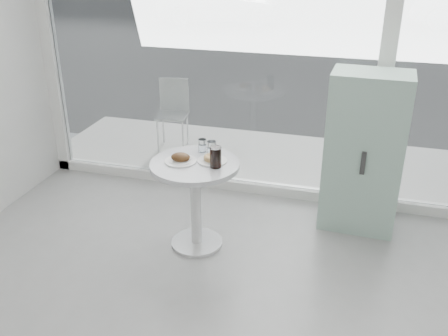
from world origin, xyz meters
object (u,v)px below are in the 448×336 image
(plate_donut, at_px, (212,159))
(main_table, at_px, (195,187))
(patio_chair, at_px, (173,109))
(water_tumbler_b, at_px, (212,149))
(cola_glass, at_px, (216,157))
(mint_cabinet, at_px, (364,153))
(water_tumbler_a, at_px, (202,146))
(car_white, at_px, (218,2))
(plate_fritter, at_px, (181,159))

(plate_donut, bearing_deg, main_table, -154.33)
(patio_chair, relative_size, plate_donut, 3.46)
(patio_chair, distance_m, water_tumbler_b, 2.06)
(patio_chair, distance_m, cola_glass, 2.30)
(main_table, relative_size, plate_donut, 3.22)
(main_table, distance_m, mint_cabinet, 1.50)
(water_tumbler_a, bearing_deg, car_white, 105.64)
(mint_cabinet, distance_m, plate_donut, 1.35)
(patio_chair, relative_size, plate_fritter, 3.22)
(water_tumbler_b, bearing_deg, plate_donut, -70.80)
(water_tumbler_b, bearing_deg, plate_fritter, -136.92)
(mint_cabinet, relative_size, patio_chair, 1.71)
(car_white, bearing_deg, water_tumbler_b, -169.57)
(patio_chair, height_order, plate_donut, patio_chair)
(water_tumbler_a, bearing_deg, plate_fritter, -112.51)
(mint_cabinet, distance_m, cola_glass, 1.36)
(cola_glass, bearing_deg, plate_donut, 120.78)
(main_table, relative_size, mint_cabinet, 0.54)
(water_tumbler_b, bearing_deg, main_table, -117.03)
(car_white, bearing_deg, mint_cabinet, -163.17)
(main_table, height_order, patio_chair, patio_chair)
(plate_fritter, bearing_deg, water_tumbler_a, 67.49)
(plate_donut, bearing_deg, plate_fritter, -162.93)
(main_table, height_order, car_white, car_white)
(car_white, distance_m, water_tumbler_a, 11.83)
(patio_chair, xyz_separation_m, cola_glass, (1.12, -1.97, 0.33))
(mint_cabinet, height_order, cola_glass, mint_cabinet)
(main_table, relative_size, patio_chair, 0.93)
(main_table, xyz_separation_m, plate_fritter, (-0.11, -0.01, 0.25))
(plate_fritter, xyz_separation_m, water_tumbler_a, (0.10, 0.24, 0.02))
(main_table, distance_m, car_white, 12.06)
(patio_chair, distance_m, water_tumbler_a, 1.97)
(mint_cabinet, xyz_separation_m, plate_donut, (-1.17, -0.66, 0.08))
(patio_chair, bearing_deg, car_white, 93.77)
(mint_cabinet, height_order, plate_donut, mint_cabinet)
(water_tumbler_b, distance_m, cola_glass, 0.23)
(mint_cabinet, relative_size, water_tumbler_b, 11.37)
(main_table, bearing_deg, patio_chair, 115.81)
(patio_chair, bearing_deg, cola_glass, -69.73)
(patio_chair, height_order, car_white, car_white)
(mint_cabinet, relative_size, plate_donut, 5.93)
(car_white, relative_size, water_tumbler_a, 33.78)
(plate_fritter, xyz_separation_m, plate_donut, (0.24, 0.07, -0.01))
(patio_chair, xyz_separation_m, water_tumbler_b, (1.03, -1.76, 0.30))
(main_table, distance_m, patio_chair, 2.15)
(mint_cabinet, distance_m, patio_chair, 2.55)
(plate_fritter, bearing_deg, cola_glass, -4.68)
(patio_chair, bearing_deg, plate_fritter, -76.37)
(main_table, xyz_separation_m, mint_cabinet, (1.30, 0.72, 0.16))
(water_tumbler_b, relative_size, cola_glass, 0.73)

